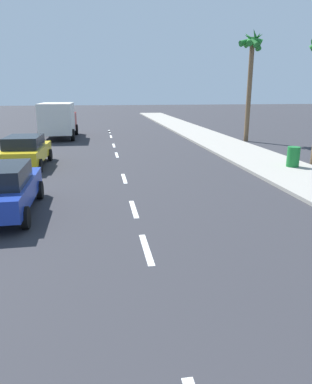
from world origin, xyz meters
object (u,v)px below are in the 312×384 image
object	(u,v)px
parked_car_yellow	(26,150)
delivery_truck	(58,119)
parked_car_blue	(1,188)
palm_tree_far	(252,54)
trash_bin_far	(293,157)

from	to	relation	value
parked_car_yellow	delivery_truck	distance (m)	11.39
parked_car_blue	parked_car_yellow	size ratio (longest dim) A/B	0.98
parked_car_blue	palm_tree_far	bearing A→B (deg)	45.32
palm_tree_far	trash_bin_far	bearing A→B (deg)	-100.15
delivery_truck	trash_bin_far	size ratio (longest dim) A/B	6.48
parked_car_blue	trash_bin_far	size ratio (longest dim) A/B	4.50
parked_car_yellow	trash_bin_far	world-z (taller)	parked_car_yellow
delivery_truck	palm_tree_far	size ratio (longest dim) A/B	0.78
delivery_truck	palm_tree_far	xyz separation A→B (m)	(14.25, -4.09, 4.72)
parked_car_yellow	delivery_truck	xyz separation A→B (m)	(0.54, 11.36, 0.66)
palm_tree_far	trash_bin_far	world-z (taller)	palm_tree_far
parked_car_blue	palm_tree_far	xyz separation A→B (m)	(14.16, 14.72, 5.39)
delivery_truck	parked_car_blue	bearing A→B (deg)	-89.05
delivery_truck	palm_tree_far	distance (m)	15.56
parked_car_yellow	trash_bin_far	distance (m)	13.28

